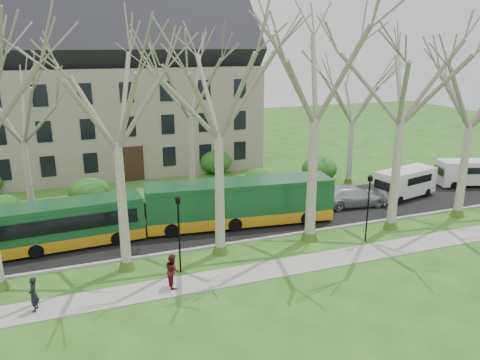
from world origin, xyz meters
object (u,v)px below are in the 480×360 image
Objects in this scene: bus_lead at (44,227)px; pedestrian_a at (33,294)px; bus_follow at (240,202)px; van_a at (405,184)px; pedestrian_b at (173,270)px; sedan at (352,196)px; van_b at (469,173)px.

pedestrian_a is (-0.33, -7.14, -0.61)m from bus_lead.
van_a is (14.55, 0.80, -0.42)m from bus_follow.
pedestrian_b is (-6.24, -6.97, -0.69)m from bus_follow.
van_a is 22.20m from pedestrian_b.
pedestrian_b is at bearing -172.68° from van_a.
bus_lead is 2.15× the size of sedan.
pedestrian_a is at bearing -177.36° from van_a.
van_b is (21.92, 1.55, -0.46)m from bus_follow.
bus_lead is 6.86× the size of pedestrian_a.
bus_follow reaches higher than van_a.
pedestrian_a is (-12.82, -6.95, -0.74)m from bus_follow.
bus_lead reaches higher than pedestrian_b.
bus_follow is at bearing 100.10° from sedan.
bus_follow reaches higher than bus_lead.
van_b reaches higher than pedestrian_a.
van_a is 3.16× the size of pedestrian_a.
bus_lead is at bearing -160.90° from van_b.
bus_follow is 9.47m from sedan.
pedestrian_b reaches higher than sedan.
van_a reaches higher than van_b.
pedestrian_a is at bearing 115.26° from sedan.
bus_lead is at bearing 97.58° from sedan.
bus_follow is 9.38m from pedestrian_b.
sedan is at bearing -158.77° from van_b.
bus_lead is 0.91× the size of bus_follow.
bus_follow is 2.35× the size of sedan.
van_b is (34.41, 1.36, -0.32)m from bus_lead.
bus_follow is at bearing -159.12° from van_b.
van_b is (12.50, 0.96, 0.35)m from sedan.
van_a is 7.40m from van_b.
sedan is at bearing -66.33° from pedestrian_b.
van_b is at bearing 117.05° from pedestrian_a.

